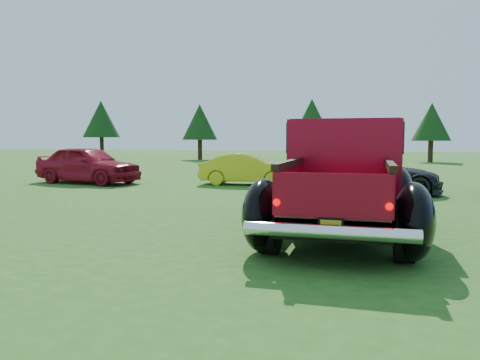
{
  "coord_description": "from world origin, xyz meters",
  "views": [
    {
      "loc": [
        2.31,
        -7.45,
        1.71
      ],
      "look_at": [
        0.04,
        0.2,
        1.01
      ],
      "focal_mm": 35.0,
      "sensor_mm": 36.0,
      "label": 1
    }
  ],
  "objects_px": {
    "show_car_grey": "(368,174)",
    "tree_far_west": "(101,119)",
    "show_car_yellow": "(247,169)",
    "tree_mid_right": "(431,122)",
    "pickup_truck": "(344,178)",
    "tree_west": "(200,122)",
    "show_car_red": "(88,164)",
    "tree_mid_left": "(312,119)"
  },
  "relations": [
    {
      "from": "pickup_truck",
      "to": "show_car_yellow",
      "type": "distance_m",
      "value": 8.87
    },
    {
      "from": "show_car_red",
      "to": "show_car_yellow",
      "type": "bearing_deg",
      "value": -69.9
    },
    {
      "from": "pickup_truck",
      "to": "show_car_yellow",
      "type": "xyz_separation_m",
      "value": [
        -4.1,
        7.85,
        -0.4
      ]
    },
    {
      "from": "show_car_red",
      "to": "pickup_truck",
      "type": "bearing_deg",
      "value": -113.97
    },
    {
      "from": "tree_west",
      "to": "pickup_truck",
      "type": "bearing_deg",
      "value": -63.5
    },
    {
      "from": "show_car_red",
      "to": "show_car_grey",
      "type": "relative_size",
      "value": 0.98
    },
    {
      "from": "pickup_truck",
      "to": "tree_mid_right",
      "type": "bearing_deg",
      "value": 80.63
    },
    {
      "from": "show_car_grey",
      "to": "tree_far_west",
      "type": "bearing_deg",
      "value": 40.38
    },
    {
      "from": "pickup_truck",
      "to": "show_car_grey",
      "type": "distance_m",
      "value": 6.12
    },
    {
      "from": "show_car_red",
      "to": "show_car_yellow",
      "type": "height_order",
      "value": "show_car_red"
    },
    {
      "from": "tree_west",
      "to": "pickup_truck",
      "type": "xyz_separation_m",
      "value": [
        13.7,
        -27.47,
        -2.13
      ]
    },
    {
      "from": "pickup_truck",
      "to": "show_car_yellow",
      "type": "relative_size",
      "value": 1.59
    },
    {
      "from": "show_car_grey",
      "to": "tree_mid_left",
      "type": "bearing_deg",
      "value": 5.45
    },
    {
      "from": "tree_far_west",
      "to": "tree_west",
      "type": "xyz_separation_m",
      "value": [
        10.0,
        -1.0,
        -0.41
      ]
    },
    {
      "from": "tree_mid_left",
      "to": "tree_mid_right",
      "type": "relative_size",
      "value": 1.14
    },
    {
      "from": "tree_mid_left",
      "to": "show_car_red",
      "type": "height_order",
      "value": "tree_mid_left"
    },
    {
      "from": "show_car_red",
      "to": "show_car_yellow",
      "type": "relative_size",
      "value": 1.21
    },
    {
      "from": "tree_west",
      "to": "tree_far_west",
      "type": "bearing_deg",
      "value": 174.29
    },
    {
      "from": "tree_far_west",
      "to": "tree_mid_left",
      "type": "distance_m",
      "value": 19.03
    },
    {
      "from": "tree_mid_right",
      "to": "show_car_red",
      "type": "xyz_separation_m",
      "value": [
        -14.5,
        -21.79,
        -2.24
      ]
    },
    {
      "from": "show_car_red",
      "to": "show_car_yellow",
      "type": "xyz_separation_m",
      "value": [
        6.1,
        1.17,
        -0.15
      ]
    },
    {
      "from": "tree_west",
      "to": "pickup_truck",
      "type": "height_order",
      "value": "tree_west"
    },
    {
      "from": "tree_far_west",
      "to": "pickup_truck",
      "type": "height_order",
      "value": "tree_far_west"
    },
    {
      "from": "tree_west",
      "to": "tree_mid_right",
      "type": "bearing_deg",
      "value": 3.18
    },
    {
      "from": "pickup_truck",
      "to": "show_car_grey",
      "type": "relative_size",
      "value": 1.28
    },
    {
      "from": "tree_mid_left",
      "to": "pickup_truck",
      "type": "bearing_deg",
      "value": -80.94
    },
    {
      "from": "tree_far_west",
      "to": "show_car_grey",
      "type": "xyz_separation_m",
      "value": [
        24.01,
        -22.37,
        -2.88
      ]
    },
    {
      "from": "tree_mid_right",
      "to": "show_car_yellow",
      "type": "bearing_deg",
      "value": -112.16
    },
    {
      "from": "tree_mid_left",
      "to": "pickup_truck",
      "type": "xyz_separation_m",
      "value": [
        4.7,
        -29.47,
        -2.4
      ]
    },
    {
      "from": "tree_mid_right",
      "to": "show_car_red",
      "type": "height_order",
      "value": "tree_mid_right"
    },
    {
      "from": "tree_west",
      "to": "pickup_truck",
      "type": "relative_size",
      "value": 0.82
    },
    {
      "from": "show_car_grey",
      "to": "show_car_yellow",
      "type": "bearing_deg",
      "value": 61.66
    },
    {
      "from": "tree_mid_left",
      "to": "show_car_grey",
      "type": "relative_size",
      "value": 1.14
    },
    {
      "from": "tree_far_west",
      "to": "tree_mid_right",
      "type": "bearing_deg",
      "value": -0.0
    },
    {
      "from": "tree_west",
      "to": "show_car_yellow",
      "type": "bearing_deg",
      "value": -63.92
    },
    {
      "from": "pickup_truck",
      "to": "show_car_grey",
      "type": "height_order",
      "value": "pickup_truck"
    },
    {
      "from": "tree_far_west",
      "to": "show_car_grey",
      "type": "height_order",
      "value": "tree_far_west"
    },
    {
      "from": "tree_mid_right",
      "to": "pickup_truck",
      "type": "height_order",
      "value": "tree_mid_right"
    },
    {
      "from": "pickup_truck",
      "to": "show_car_red",
      "type": "distance_m",
      "value": 12.2
    },
    {
      "from": "tree_west",
      "to": "show_car_red",
      "type": "relative_size",
      "value": 1.07
    },
    {
      "from": "tree_mid_left",
      "to": "show_car_grey",
      "type": "distance_m",
      "value": 24.06
    },
    {
      "from": "show_car_yellow",
      "to": "tree_mid_right",
      "type": "bearing_deg",
      "value": -27.97
    }
  ]
}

